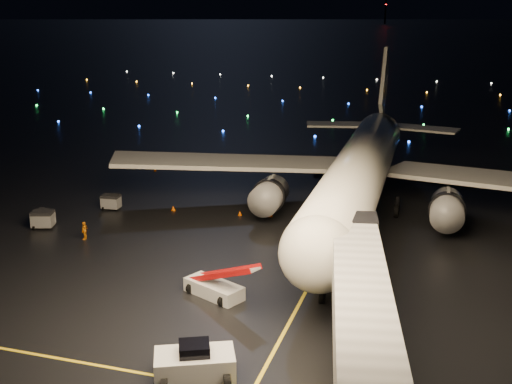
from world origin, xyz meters
TOP-DOWN VIEW (x-y plane):
  - ground at (0.00, 300.00)m, footprint 2000.00×2000.00m
  - lane_centre at (12.00, 15.00)m, footprint 0.25×80.00m
  - airliner at (13.02, 25.90)m, footprint 55.61×52.94m
  - pushback_tug at (8.37, -9.44)m, footprint 5.19×4.09m
  - belt_loader at (5.58, 1.13)m, footprint 7.01×4.57m
  - crew_c at (-10.00, 8.82)m, footprint 0.52×1.06m
  - safety_cone_0 at (4.59, 20.21)m, footprint 0.48×0.48m
  - safety_cone_1 at (1.46, 19.72)m, footprint 0.47×0.47m
  - safety_cone_2 at (-5.79, 19.22)m, footprint 0.54×0.54m
  - safety_cone_3 at (-14.87, 33.77)m, footprint 0.52×0.52m
  - taxiway_lights at (0.00, 106.00)m, footprint 164.00×92.00m
  - baggage_cart_0 at (-16.04, 11.34)m, footprint 2.00×1.57m
  - baggage_cart_1 at (-12.26, 17.72)m, footprint 1.97×1.46m
  - baggage_cart_2 at (-15.60, 10.46)m, footprint 2.31×1.92m

SIDE VIEW (x-z plane):
  - ground at x=0.00m, z-range 0.00..0.00m
  - lane_centre at x=12.00m, z-range 0.00..0.02m
  - taxiway_lights at x=0.00m, z-range 0.00..0.36m
  - safety_cone_3 at x=-14.87m, z-range 0.00..0.47m
  - safety_cone_1 at x=1.46m, z-range 0.00..0.49m
  - safety_cone_0 at x=4.59m, z-range 0.00..0.54m
  - safety_cone_2 at x=-5.79m, z-range 0.00..0.54m
  - baggage_cart_0 at x=-16.04m, z-range 0.00..1.53m
  - baggage_cart_1 at x=-12.26m, z-range 0.00..1.58m
  - baggage_cart_2 at x=-15.60m, z-range 0.00..1.69m
  - crew_c at x=-10.00m, z-range 0.00..1.75m
  - pushback_tug at x=8.37m, z-range 0.00..2.19m
  - belt_loader at x=5.58m, z-range 0.00..3.33m
  - airliner at x=13.02m, z-range 0.00..15.44m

